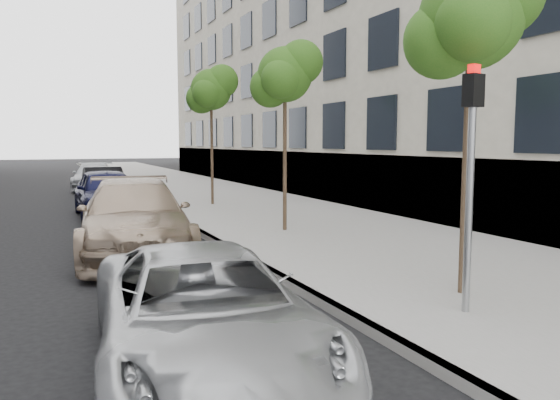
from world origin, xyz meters
TOP-DOWN VIEW (x-y plane):
  - ground at (0.00, 0.00)m, footprint 160.00×160.00m
  - sidewalk at (4.30, 24.00)m, footprint 6.40×72.00m
  - curb at (1.18, 24.00)m, footprint 0.15×72.00m
  - tree_near at (3.23, 1.50)m, footprint 1.80×1.60m
  - tree_mid at (3.23, 8.00)m, footprint 1.73×1.53m
  - tree_far at (3.23, 14.50)m, footprint 1.79×1.59m
  - signal_pole at (2.61, 0.76)m, footprint 0.27×0.23m
  - minivan at (-1.05, 0.59)m, footprint 2.54×4.76m
  - suv at (-0.75, 7.02)m, footprint 2.84×5.71m
  - sedan_blue at (-0.62, 13.53)m, footprint 1.86×4.60m
  - sedan_black at (-0.20, 18.58)m, footprint 1.47×4.21m
  - sedan_rear at (-0.11, 24.11)m, footprint 2.61×4.95m

SIDE VIEW (x-z plane):
  - ground at x=0.00m, z-range 0.00..0.00m
  - sidewalk at x=4.30m, z-range 0.00..0.14m
  - curb at x=1.18m, z-range 0.00..0.14m
  - minivan at x=-1.05m, z-range 0.00..1.27m
  - sedan_rear at x=-0.11m, z-range 0.00..1.37m
  - sedan_black at x=-0.20m, z-range 0.00..1.39m
  - sedan_blue at x=-0.62m, z-range 0.00..1.57m
  - suv at x=-0.75m, z-range 0.00..1.59m
  - signal_pole at x=2.61m, z-range 0.54..3.79m
  - tree_mid at x=3.23m, z-range 1.69..6.49m
  - tree_near at x=3.23m, z-range 1.71..6.63m
  - tree_far at x=3.23m, z-range 1.77..6.80m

